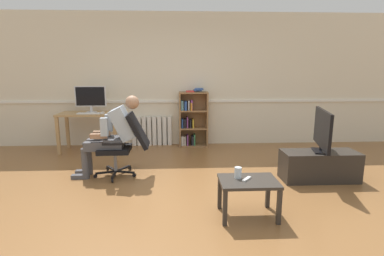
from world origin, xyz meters
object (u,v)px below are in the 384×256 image
at_px(computer_mouse, 102,113).
at_px(tv_stand, 319,166).
at_px(drinking_glass, 238,173).
at_px(radiator, 152,131).
at_px(office_chair, 125,142).
at_px(bookshelf, 192,119).
at_px(tv_screen, 322,130).
at_px(imac_monitor, 91,97).
at_px(coffee_table, 248,186).
at_px(computer_desk, 90,119).
at_px(keyboard, 89,113).
at_px(spare_remote, 247,179).
at_px(person_seated, 112,134).

distance_m(computer_mouse, tv_stand, 3.86).
bearing_deg(drinking_glass, radiator, 111.14).
height_order(radiator, office_chair, office_chair).
height_order(bookshelf, office_chair, bookshelf).
height_order(office_chair, tv_screen, tv_screen).
relative_size(imac_monitor, tv_screen, 0.66).
relative_size(tv_stand, tv_screen, 1.19).
relative_size(radiator, tv_stand, 0.76).
bearing_deg(drinking_glass, coffee_table, -31.52).
bearing_deg(computer_mouse, coffee_table, -50.59).
bearing_deg(computer_desk, bookshelf, 8.33).
height_order(computer_mouse, coffee_table, computer_mouse).
relative_size(office_chair, tv_screen, 1.06).
bearing_deg(keyboard, spare_remote, -47.47).
bearing_deg(tv_stand, bookshelf, 130.66).
bearing_deg(keyboard, drinking_glass, -47.83).
height_order(imac_monitor, tv_stand, imac_monitor).
relative_size(radiator, person_seated, 0.68).
xyz_separation_m(computer_mouse, radiator, (0.87, 0.51, -0.47)).
bearing_deg(tv_stand, radiator, 140.43).
relative_size(keyboard, spare_remote, 2.77).
height_order(computer_desk, radiator, computer_desk).
bearing_deg(drinking_glass, person_seated, 141.50).
xyz_separation_m(keyboard, office_chair, (0.88, -1.27, -0.25)).
relative_size(keyboard, person_seated, 0.34).
xyz_separation_m(tv_screen, spare_remote, (-1.30, -1.02, -0.32)).
xyz_separation_m(radiator, office_chair, (-0.24, -1.80, 0.22)).
xyz_separation_m(imac_monitor, drinking_glass, (2.33, -2.78, -0.57)).
bearing_deg(coffee_table, spare_remote, 167.48).
height_order(imac_monitor, spare_remote, imac_monitor).
bearing_deg(tv_screen, office_chair, 97.21).
bearing_deg(person_seated, computer_mouse, -162.20).
bearing_deg(keyboard, computer_desk, 103.52).
relative_size(computer_mouse, spare_remote, 0.67).
bearing_deg(computer_mouse, bookshelf, 13.55).
relative_size(radiator, drinking_glass, 6.69).
distance_m(computer_desk, office_chair, 1.68).
height_order(keyboard, tv_screen, tv_screen).
distance_m(keyboard, bookshelf, 2.02).
height_order(office_chair, spare_remote, office_chair).
xyz_separation_m(bookshelf, tv_stand, (1.75, -2.04, -0.35)).
height_order(computer_desk, spare_remote, computer_desk).
xyz_separation_m(person_seated, coffee_table, (1.73, -1.35, -0.30)).
xyz_separation_m(computer_mouse, bookshelf, (1.71, 0.41, -0.21)).
bearing_deg(tv_stand, spare_remote, -142.05).
height_order(imac_monitor, person_seated, imac_monitor).
xyz_separation_m(computer_mouse, office_chair, (0.63, -1.29, -0.25)).
relative_size(imac_monitor, bookshelf, 0.50).
distance_m(radiator, person_seated, 1.88).
xyz_separation_m(keyboard, coffee_table, (2.42, -2.62, -0.42)).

